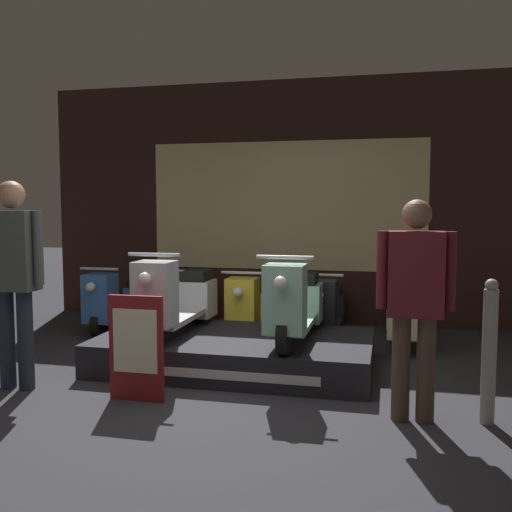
{
  "coord_description": "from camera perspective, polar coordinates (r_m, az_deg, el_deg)",
  "views": [
    {
      "loc": [
        1.35,
        -4.01,
        1.54
      ],
      "look_at": [
        -0.02,
        1.87,
        1.02
      ],
      "focal_mm": 40.0,
      "sensor_mm": 36.0,
      "label": 1
    }
  ],
  "objects": [
    {
      "name": "scooter_backrow_3",
      "position": [
        6.72,
        7.01,
        -5.43
      ],
      "size": [
        0.48,
        1.57,
        0.83
      ],
      "color": "black",
      "rests_on": "ground_plane"
    },
    {
      "name": "ground_plane",
      "position": [
        4.5,
        -5.31,
        -15.09
      ],
      "size": [
        30.0,
        30.0,
        0.0
      ],
      "primitive_type": "plane",
      "color": "#2D2D33"
    },
    {
      "name": "person_left_browsing",
      "position": [
        5.17,
        -23.09,
        -1.13
      ],
      "size": [
        0.56,
        0.23,
        1.75
      ],
      "color": "#232838",
      "rests_on": "ground_plane"
    },
    {
      "name": "street_bollard",
      "position": [
        4.4,
        22.29,
        -8.87
      ],
      "size": [
        0.1,
        0.1,
        1.04
      ],
      "color": "gray",
      "rests_on": "ground_plane"
    },
    {
      "name": "scooter_display_left",
      "position": [
        5.6,
        -7.85,
        -4.33
      ],
      "size": [
        0.48,
        1.57,
        0.83
      ],
      "color": "black",
      "rests_on": "display_platform"
    },
    {
      "name": "display_platform",
      "position": [
        5.53,
        -2.06,
        -9.56
      ],
      "size": [
        2.57,
        1.42,
        0.31
      ],
      "color": "black",
      "rests_on": "ground_plane"
    },
    {
      "name": "price_sign_board",
      "position": [
        4.66,
        -11.9,
        -8.98
      ],
      "size": [
        0.45,
        0.04,
        0.85
      ],
      "color": "maroon",
      "rests_on": "ground_plane"
    },
    {
      "name": "scooter_backrow_4",
      "position": [
        6.68,
        14.43,
        -5.61
      ],
      "size": [
        0.48,
        1.57,
        0.83
      ],
      "color": "black",
      "rests_on": "ground_plane"
    },
    {
      "name": "scooter_display_right",
      "position": [
        5.3,
        3.96,
        -4.82
      ],
      "size": [
        0.48,
        1.57,
        0.83
      ],
      "color": "black",
      "rests_on": "display_platform"
    },
    {
      "name": "scooter_backrow_0",
      "position": [
        7.45,
        -13.3,
        -4.5
      ],
      "size": [
        0.48,
        1.57,
        0.83
      ],
      "color": "black",
      "rests_on": "ground_plane"
    },
    {
      "name": "person_right_browsing",
      "position": [
        4.2,
        15.62,
        -3.79
      ],
      "size": [
        0.54,
        0.21,
        1.59
      ],
      "color": "#473828",
      "rests_on": "ground_plane"
    },
    {
      "name": "scooter_backrow_1",
      "position": [
        7.11,
        -7.03,
        -4.85
      ],
      "size": [
        0.48,
        1.57,
        0.83
      ],
      "color": "black",
      "rests_on": "ground_plane"
    },
    {
      "name": "scooter_backrow_2",
      "position": [
        6.86,
        -0.21,
        -5.17
      ],
      "size": [
        0.48,
        1.57,
        0.83
      ],
      "color": "black",
      "rests_on": "ground_plane"
    },
    {
      "name": "shop_wall_back",
      "position": [
        7.65,
        3.0,
        5.4
      ],
      "size": [
        6.66,
        0.09,
        3.2
      ],
      "color": "#331E19",
      "rests_on": "ground_plane"
    }
  ]
}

